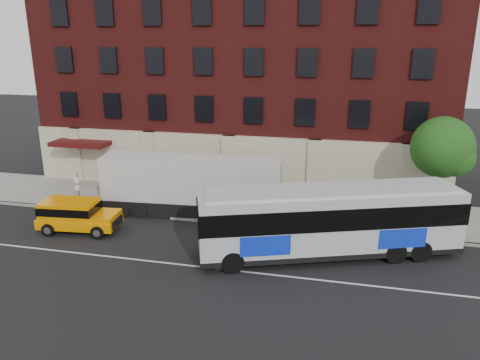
% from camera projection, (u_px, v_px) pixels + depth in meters
% --- Properties ---
extents(ground, '(120.00, 120.00, 0.00)m').
position_uv_depth(ground, '(169.00, 268.00, 22.10)').
color(ground, black).
rests_on(ground, ground).
extents(sidewalk, '(60.00, 6.00, 0.15)m').
position_uv_depth(sidewalk, '(219.00, 204.00, 30.45)').
color(sidewalk, gray).
rests_on(sidewalk, ground).
extents(kerb, '(60.00, 0.25, 0.15)m').
position_uv_depth(kerb, '(205.00, 221.00, 27.66)').
color(kerb, gray).
rests_on(kerb, ground).
extents(lane_line, '(60.00, 0.12, 0.01)m').
position_uv_depth(lane_line, '(173.00, 264.00, 22.56)').
color(lane_line, silver).
rests_on(lane_line, ground).
extents(building, '(30.00, 12.10, 15.00)m').
position_uv_depth(building, '(244.00, 79.00, 35.59)').
color(building, '#5A1615').
rests_on(building, sidewalk).
extents(sign_pole, '(0.30, 0.20, 2.50)m').
position_uv_depth(sign_pole, '(78.00, 189.00, 29.20)').
color(sign_pole, slate).
rests_on(sign_pole, ground).
extents(street_tree, '(3.60, 3.60, 6.20)m').
position_uv_depth(street_tree, '(443.00, 150.00, 26.73)').
color(street_tree, '#3B2B1D').
rests_on(street_tree, sidewalk).
extents(city_bus, '(13.34, 7.16, 3.61)m').
position_uv_depth(city_bus, '(330.00, 219.00, 22.89)').
color(city_bus, silver).
rests_on(city_bus, ground).
extents(yellow_suv, '(4.84, 2.44, 1.82)m').
position_uv_depth(yellow_suv, '(75.00, 214.00, 26.12)').
color(yellow_suv, '#FF9100').
rests_on(yellow_suv, ground).
extents(shipping_container, '(11.19, 3.04, 3.69)m').
position_uv_depth(shipping_container, '(192.00, 187.00, 28.38)').
color(shipping_container, black).
rests_on(shipping_container, ground).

